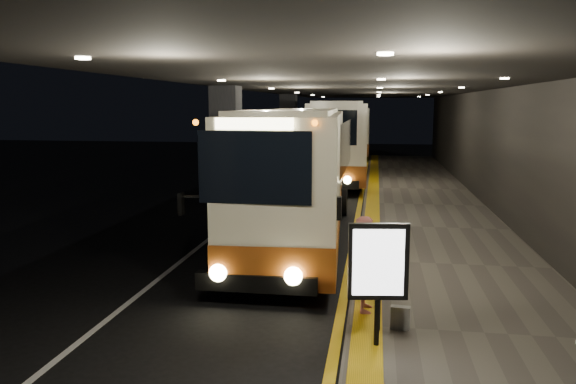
% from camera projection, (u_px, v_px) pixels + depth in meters
% --- Properties ---
extents(ground, '(90.00, 90.00, 0.00)m').
position_uv_depth(ground, '(246.00, 272.00, 13.02)').
color(ground, black).
extents(lane_line_white, '(0.12, 50.00, 0.01)m').
position_uv_depth(lane_line_white, '(227.00, 225.00, 18.18)').
color(lane_line_white, silver).
rests_on(lane_line_white, ground).
extents(kerb_stripe_yellow, '(0.18, 50.00, 0.01)m').
position_uv_depth(kerb_stripe_yellow, '(356.00, 229.00, 17.54)').
color(kerb_stripe_yellow, gold).
rests_on(kerb_stripe_yellow, ground).
extents(sidewalk, '(4.50, 50.00, 0.15)m').
position_uv_depth(sidewalk, '(434.00, 229.00, 17.16)').
color(sidewalk, '#514C44').
rests_on(sidewalk, ground).
extents(tactile_strip, '(0.50, 50.00, 0.01)m').
position_uv_depth(tactile_strip, '(372.00, 225.00, 17.44)').
color(tactile_strip, gold).
rests_on(tactile_strip, sidewalk).
extents(terminal_wall, '(0.10, 50.00, 6.00)m').
position_uv_depth(terminal_wall, '(518.00, 134.00, 16.37)').
color(terminal_wall, black).
rests_on(terminal_wall, ground).
extents(support_columns, '(0.80, 24.80, 4.40)m').
position_uv_depth(support_columns, '(227.00, 160.00, 16.82)').
color(support_columns, black).
rests_on(support_columns, ground).
extents(canopy, '(9.00, 50.00, 0.40)m').
position_uv_depth(canopy, '(363.00, 80.00, 16.82)').
color(canopy, black).
rests_on(canopy, support_columns).
extents(coach_main, '(2.99, 11.71, 3.62)m').
position_uv_depth(coach_main, '(298.00, 180.00, 15.89)').
color(coach_main, beige).
rests_on(coach_main, ground).
extents(coach_second, '(3.12, 12.53, 3.91)m').
position_uv_depth(coach_second, '(339.00, 143.00, 29.25)').
color(coach_second, beige).
rests_on(coach_second, ground).
extents(coach_third, '(2.84, 11.70, 3.65)m').
position_uv_depth(coach_third, '(352.00, 133.00, 43.48)').
color(coach_third, beige).
rests_on(coach_third, ground).
extents(passenger_boarding, '(0.43, 0.64, 1.75)m').
position_uv_depth(passenger_boarding, '(366.00, 264.00, 10.03)').
color(passenger_boarding, '#C2635A').
rests_on(passenger_boarding, sidewalk).
extents(bag_polka, '(0.33, 0.17, 0.39)m').
position_uv_depth(bag_polka, '(400.00, 318.00, 9.31)').
color(bag_polka, black).
rests_on(bag_polka, sidewalk).
extents(info_sign, '(0.92, 0.24, 1.93)m').
position_uv_depth(info_sign, '(378.00, 264.00, 8.48)').
color(info_sign, black).
rests_on(info_sign, sidewalk).
extents(stanchion_post, '(0.05, 0.05, 1.03)m').
position_uv_depth(stanchion_post, '(379.00, 301.00, 9.18)').
color(stanchion_post, black).
rests_on(stanchion_post, sidewalk).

